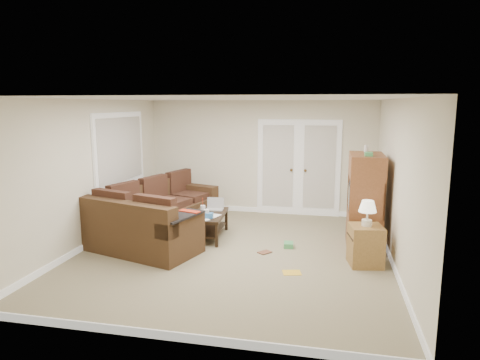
% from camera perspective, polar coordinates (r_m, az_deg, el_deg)
% --- Properties ---
extents(floor, '(5.50, 5.50, 0.00)m').
position_cam_1_polar(floor, '(7.17, -0.90, -9.63)').
color(floor, gray).
rests_on(floor, ground).
extents(ceiling, '(5.00, 5.50, 0.02)m').
position_cam_1_polar(ceiling, '(6.75, -0.96, 10.78)').
color(ceiling, silver).
rests_on(ceiling, wall_back).
extents(wall_left, '(0.02, 5.50, 2.50)m').
position_cam_1_polar(wall_left, '(7.78, -19.18, 0.90)').
color(wall_left, white).
rests_on(wall_left, floor).
extents(wall_right, '(0.02, 5.50, 2.50)m').
position_cam_1_polar(wall_right, '(6.76, 20.22, -0.49)').
color(wall_right, white).
rests_on(wall_right, floor).
extents(wall_back, '(5.00, 0.02, 2.50)m').
position_cam_1_polar(wall_back, '(9.52, 2.73, 3.03)').
color(wall_back, white).
rests_on(wall_back, floor).
extents(wall_front, '(5.00, 0.02, 2.50)m').
position_cam_1_polar(wall_front, '(4.27, -9.14, -5.90)').
color(wall_front, white).
rests_on(wall_front, floor).
extents(baseboards, '(5.00, 5.50, 0.10)m').
position_cam_1_polar(baseboards, '(7.15, -0.90, -9.25)').
color(baseboards, white).
rests_on(baseboards, floor).
extents(french_doors, '(1.80, 0.05, 2.13)m').
position_cam_1_polar(french_doors, '(9.42, 7.80, 1.55)').
color(french_doors, white).
rests_on(french_doors, floor).
extents(window_left, '(0.05, 1.92, 1.42)m').
position_cam_1_polar(window_left, '(8.59, -15.68, 3.92)').
color(window_left, white).
rests_on(window_left, wall_left).
extents(sectional_sofa, '(2.15, 3.39, 0.91)m').
position_cam_1_polar(sectional_sofa, '(8.01, -11.32, -5.02)').
color(sectional_sofa, '#472F1B').
rests_on(sectional_sofa, floor).
extents(coffee_table, '(0.63, 1.14, 0.75)m').
position_cam_1_polar(coffee_table, '(7.89, -4.10, -5.90)').
color(coffee_table, black).
rests_on(coffee_table, floor).
extents(tv_armoire, '(0.55, 1.00, 1.72)m').
position_cam_1_polar(tv_armoire, '(7.55, 16.29, -2.64)').
color(tv_armoire, brown).
rests_on(tv_armoire, floor).
extents(side_cabinet, '(0.55, 0.55, 1.01)m').
position_cam_1_polar(side_cabinet, '(6.80, 16.42, -7.94)').
color(side_cabinet, olive).
rests_on(side_cabinet, floor).
extents(space_heater, '(0.13, 0.11, 0.28)m').
position_cam_1_polar(space_heater, '(9.33, 14.95, -4.38)').
color(space_heater, silver).
rests_on(space_heater, floor).
extents(floor_magazine, '(0.30, 0.26, 0.01)m').
position_cam_1_polar(floor_magazine, '(6.40, 6.92, -12.15)').
color(floor_magazine, yellow).
rests_on(floor_magazine, floor).
extents(floor_greenbox, '(0.18, 0.22, 0.08)m').
position_cam_1_polar(floor_greenbox, '(7.45, 6.49, -8.58)').
color(floor_greenbox, '#469A58').
rests_on(floor_greenbox, floor).
extents(floor_book, '(0.25, 0.26, 0.02)m').
position_cam_1_polar(floor_book, '(7.21, 2.90, -9.44)').
color(floor_book, brown).
rests_on(floor_book, floor).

